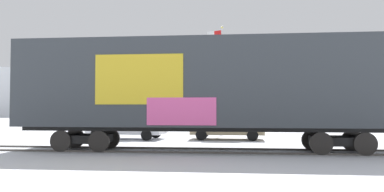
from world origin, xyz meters
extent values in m
plane|color=silver|center=(0.00, 0.00, 0.00)|extent=(260.00, 260.00, 0.00)
cube|color=#4C4742|center=(1.16, -0.72, 0.04)|extent=(59.90, 3.68, 0.08)
cube|color=#4C4742|center=(1.25, 0.72, 0.04)|extent=(59.90, 3.68, 0.08)
cube|color=#33383D|center=(1.21, 0.00, 2.95)|extent=(16.50, 3.86, 3.69)
cube|color=#2D2823|center=(1.21, 0.00, 4.91)|extent=(15.53, 1.33, 0.24)
cube|color=gold|center=(-1.57, -1.29, 3.04)|extent=(3.59, 0.24, 2.03)
cube|color=#CC4C8C|center=(0.15, -1.40, 1.75)|extent=(2.77, 0.20, 1.10)
cube|color=black|center=(1.21, 0.00, 1.01)|extent=(16.09, 2.54, 0.20)
cube|color=black|center=(-4.23, 0.33, 0.51)|extent=(2.17, 1.42, 0.36)
cylinder|color=black|center=(-5.12, -0.34, 0.46)|extent=(0.93, 0.17, 0.92)
cylinder|color=black|center=(-5.04, 1.09, 0.46)|extent=(0.93, 0.17, 0.92)
cylinder|color=black|center=(-3.42, -0.44, 0.46)|extent=(0.93, 0.17, 0.92)
cylinder|color=black|center=(-3.34, 0.99, 0.46)|extent=(0.93, 0.17, 0.92)
cube|color=black|center=(6.65, -0.33, 0.51)|extent=(2.17, 1.42, 0.36)
cylinder|color=black|center=(5.75, -0.99, 0.46)|extent=(0.93, 0.17, 0.92)
cylinder|color=black|center=(5.84, 0.44, 0.46)|extent=(0.93, 0.17, 0.92)
cylinder|color=black|center=(7.45, -1.09, 0.46)|extent=(0.93, 0.17, 0.92)
cylinder|color=black|center=(7.54, 0.34, 0.46)|extent=(0.93, 0.17, 0.92)
cylinder|color=silver|center=(2.34, 9.12, 3.74)|extent=(0.12, 0.12, 7.47)
sphere|color=#D8CC66|center=(2.34, 9.12, 7.55)|extent=(0.18, 0.18, 0.18)
cube|color=red|center=(1.81, 9.44, 7.06)|extent=(0.98, 0.61, 0.63)
cube|color=white|center=(1.57, 9.59, 7.06)|extent=(0.50, 0.33, 0.63)
cube|color=silver|center=(0.00, 66.78, 5.07)|extent=(128.18, 28.09, 10.14)
cube|color=#8C725B|center=(20.69, 58.35, 11.55)|extent=(6.29, 5.12, 2.81)
cube|color=#8C725B|center=(-30.90, 58.35, 11.80)|extent=(6.97, 4.60, 3.32)
cone|color=#193D23|center=(-10.55, 59.91, 11.85)|extent=(1.70, 1.70, 3.41)
cone|color=#193D23|center=(-39.05, 61.37, 12.62)|extent=(2.47, 2.47, 4.95)
cone|color=#193D23|center=(3.53, 60.52, 11.70)|extent=(1.56, 1.56, 3.12)
cube|color=silver|center=(-3.64, 5.84, 0.69)|extent=(4.89, 2.58, 0.74)
cube|color=#2D333D|center=(-3.97, 5.89, 1.36)|extent=(2.76, 2.03, 0.59)
cylinder|color=black|center=(-1.94, 6.40, 0.32)|extent=(0.67, 0.33, 0.64)
cylinder|color=black|center=(-2.24, 4.72, 0.32)|extent=(0.67, 0.33, 0.64)
cylinder|color=black|center=(-5.05, 6.95, 0.32)|extent=(0.67, 0.33, 0.64)
cylinder|color=black|center=(-5.35, 5.28, 0.32)|extent=(0.67, 0.33, 0.64)
cube|color=#9E8966|center=(2.43, 5.61, 0.72)|extent=(4.44, 2.14, 0.80)
cube|color=#2D333D|center=(2.24, 5.63, 1.46)|extent=(2.22, 1.77, 0.68)
cylinder|color=black|center=(3.96, 6.31, 0.32)|extent=(0.66, 0.28, 0.64)
cylinder|color=black|center=(3.81, 4.64, 0.32)|extent=(0.66, 0.28, 0.64)
cylinder|color=black|center=(1.06, 6.57, 0.32)|extent=(0.66, 0.28, 0.64)
cylinder|color=black|center=(0.90, 4.91, 0.32)|extent=(0.66, 0.28, 0.64)
camera|label=1|loc=(1.03, -14.97, 1.90)|focal=32.13mm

